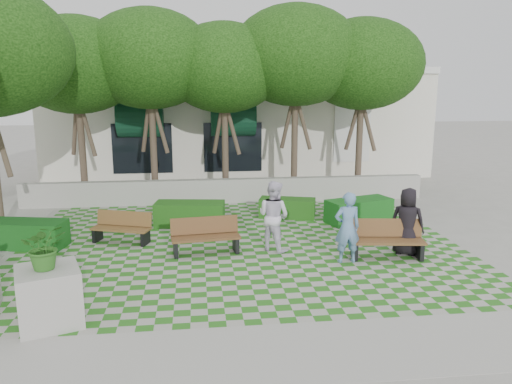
{
  "coord_description": "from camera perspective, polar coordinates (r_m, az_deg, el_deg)",
  "views": [
    {
      "loc": [
        -1.14,
        -12.13,
        4.37
      ],
      "look_at": [
        0.5,
        1.5,
        1.4
      ],
      "focal_mm": 35.0,
      "sensor_mm": 36.0,
      "label": 1
    }
  ],
  "objects": [
    {
      "name": "ground",
      "position": [
        12.94,
        -1.41,
        -7.53
      ],
      "size": [
        90.0,
        90.0,
        0.0
      ],
      "primitive_type": "plane",
      "color": "gray",
      "rests_on": "ground"
    },
    {
      "name": "planter_front",
      "position": [
        10.06,
        -22.67,
        -9.69
      ],
      "size": [
        1.38,
        1.38,
        1.93
      ],
      "rotation": [
        0.0,
        0.0,
        0.34
      ],
      "color": "#9E9B93",
      "rests_on": "ground"
    },
    {
      "name": "person_white",
      "position": [
        13.27,
        2.02,
        -2.74
      ],
      "size": [
        1.16,
        1.16,
        1.9
      ],
      "primitive_type": "imported",
      "rotation": [
        0.0,
        0.0,
        2.38
      ],
      "color": "white",
      "rests_on": "ground"
    },
    {
      "name": "hedge_west",
      "position": [
        15.02,
        -24.75,
        -4.4
      ],
      "size": [
        2.23,
        1.27,
        0.74
      ],
      "primitive_type": "cube",
      "rotation": [
        0.0,
        0.0,
        -0.21
      ],
      "color": "#124416",
      "rests_on": "ground"
    },
    {
      "name": "person_dark",
      "position": [
        13.54,
        16.89,
        -3.25
      ],
      "size": [
        1.03,
        0.92,
        1.77
      ],
      "primitive_type": "imported",
      "rotation": [
        0.0,
        0.0,
        2.63
      ],
      "color": "black",
      "rests_on": "ground"
    },
    {
      "name": "bench_west",
      "position": [
        14.55,
        -15.07,
        -3.99
      ],
      "size": [
        1.74,
        1.06,
        0.87
      ],
      "rotation": [
        0.0,
        0.0,
        -0.34
      ],
      "color": "brown",
      "rests_on": "ground"
    },
    {
      "name": "person_blue",
      "position": [
        12.57,
        10.38,
        -4.02
      ],
      "size": [
        0.67,
        0.45,
        1.8
      ],
      "primitive_type": "imported",
      "rotation": [
        0.0,
        0.0,
        3.17
      ],
      "color": "#658AB9",
      "rests_on": "ground"
    },
    {
      "name": "retaining_wall",
      "position": [
        18.78,
        -3.23,
        0.14
      ],
      "size": [
        15.0,
        0.36,
        0.9
      ],
      "primitive_type": "cube",
      "color": "#9E9B93",
      "rests_on": "ground"
    },
    {
      "name": "bench_mid",
      "position": [
        13.22,
        -5.79,
        -5.09
      ],
      "size": [
        1.84,
        0.79,
        0.94
      ],
      "rotation": [
        0.0,
        0.0,
        0.11
      ],
      "color": "brown",
      "rests_on": "ground"
    },
    {
      "name": "building",
      "position": [
        26.36,
        -2.37,
        8.17
      ],
      "size": [
        18.0,
        8.92,
        5.15
      ],
      "color": "silver",
      "rests_on": "ground"
    },
    {
      "name": "hedge_midleft",
      "position": [
        15.84,
        -7.57,
        -2.5
      ],
      "size": [
        2.25,
        1.15,
        0.75
      ],
      "primitive_type": "cube",
      "rotation": [
        0.0,
        0.0,
        -0.14
      ],
      "color": "#1A4D14",
      "rests_on": "ground"
    },
    {
      "name": "tree_row",
      "position": [
        18.11,
        -9.45,
        14.61
      ],
      "size": [
        17.7,
        13.4,
        7.41
      ],
      "color": "#47382B",
      "rests_on": "ground"
    },
    {
      "name": "hedge_east",
      "position": [
        16.47,
        11.68,
        -2.09
      ],
      "size": [
        2.3,
        1.47,
        0.75
      ],
      "primitive_type": "cube",
      "rotation": [
        0.0,
        0.0,
        0.31
      ],
      "color": "#154F19",
      "rests_on": "ground"
    },
    {
      "name": "hedge_midright",
      "position": [
        16.71,
        3.59,
        -1.84
      ],
      "size": [
        1.97,
        1.23,
        0.64
      ],
      "primitive_type": "cube",
      "rotation": [
        0.0,
        0.0,
        -0.29
      ],
      "color": "#1A4C14",
      "rests_on": "ground"
    },
    {
      "name": "sidewalk_south",
      "position": [
        8.69,
        1.71,
        -17.95
      ],
      "size": [
        16.0,
        2.0,
        0.01
      ],
      "primitive_type": "cube",
      "color": "#9E9B93",
      "rests_on": "ground"
    },
    {
      "name": "bench_east",
      "position": [
        13.25,
        14.7,
        -5.32
      ],
      "size": [
        1.93,
        0.86,
        0.98
      ],
      "rotation": [
        0.0,
        0.0,
        -0.13
      ],
      "color": "brown",
      "rests_on": "ground"
    },
    {
      "name": "lawn",
      "position": [
        13.88,
        -1.81,
        -6.12
      ],
      "size": [
        12.0,
        12.0,
        0.0
      ],
      "primitive_type": "plane",
      "color": "#2B721E",
      "rests_on": "ground"
    }
  ]
}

